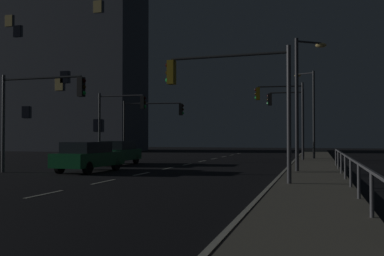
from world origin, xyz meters
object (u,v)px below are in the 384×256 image
Objects in this scene: traffic_light_near_right at (288,111)px; traffic_light_near_left at (230,86)px; street_lamp_corner at (311,106)px; street_lamp_far_end at (302,91)px; traffic_light_mid_left at (282,106)px; traffic_light_overhead_east at (120,113)px; car at (88,156)px; car_oncoming at (117,152)px; building_distant at (56,73)px; traffic_light_far_right at (151,117)px; traffic_light_far_center at (39,102)px.

traffic_light_near_left is at bearing -93.01° from traffic_light_near_right.
street_lamp_far_end is (-0.26, -13.86, -0.19)m from street_lamp_corner.
traffic_light_overhead_east is at bearing -162.22° from traffic_light_mid_left.
car is 16.06m from traffic_light_mid_left.
car_oncoming is (-1.21, 5.92, 0.00)m from car.
traffic_light_near_right is at bearing -28.14° from building_distant.
traffic_light_mid_left is 1.05× the size of traffic_light_near_right.
traffic_light_near_left reaches higher than traffic_light_far_right.
car is at bearing -169.58° from street_lamp_far_end.
traffic_light_mid_left is at bearing 17.78° from traffic_light_overhead_east.
car is 9.95m from traffic_light_overhead_east.
traffic_light_near_right is 0.78× the size of street_lamp_corner.
street_lamp_corner is at bearing 82.21° from traffic_light_near_left.
street_lamp_far_end is at bearing -28.51° from traffic_light_overhead_east.
car_oncoming is at bearing -140.89° from street_lamp_corner.
car_oncoming is at bearing 133.47° from traffic_light_near_left.
car_oncoming is 7.92m from traffic_light_far_right.
traffic_light_overhead_east is at bearing 105.60° from car.
building_distant reaches higher than street_lamp_far_end.
traffic_light_near_right is (9.25, 14.75, 3.10)m from car.
traffic_light_mid_left is 12.13m from traffic_light_overhead_east.
car_oncoming is 0.19× the size of building_distant.
traffic_light_near_left is at bearing -49.15° from building_distant.
traffic_light_near_right is 0.83× the size of street_lamp_far_end.
traffic_light_far_right is at bearing 77.90° from traffic_light_overhead_east.
traffic_light_far_center is (-11.24, -16.13, -0.31)m from traffic_light_near_right.
traffic_light_near_right reaches higher than car_oncoming.
building_distant is at bearing 129.78° from car_oncoming.
traffic_light_mid_left is 11.06m from street_lamp_far_end.
street_lamp_corner is 38.02m from building_distant.
traffic_light_far_center is (-10.25, 2.69, -0.13)m from traffic_light_near_left.
car_oncoming is at bearing -139.81° from traffic_light_near_right.
street_lamp_far_end is at bearing 14.79° from traffic_light_far_center.
street_lamp_corner is 1.06× the size of street_lamp_far_end.
traffic_light_far_center reaches higher than traffic_light_far_right.
street_lamp_corner reaches higher than street_lamp_far_end.
traffic_light_overhead_east is 15.11m from street_lamp_corner.
street_lamp_corner reaches higher than car_oncoming.
traffic_light_far_right reaches higher than car_oncoming.
street_lamp_far_end is at bearing -42.57° from traffic_light_far_right.
car is at bearing -82.86° from traffic_light_far_right.
car is 11.40m from street_lamp_far_end.
building_distant is at bearing 125.61° from car.
traffic_light_far_right is 12.92m from street_lamp_corner.
building_distant is (-33.85, 16.10, 6.32)m from street_lamp_corner.
car is 0.78× the size of traffic_light_mid_left.
traffic_light_far_center is at bearing 165.32° from traffic_light_near_left.
building_distant reaches higher than car_oncoming.
traffic_light_mid_left is at bearing -2.50° from traffic_light_far_right.
traffic_light_mid_left is at bearing -30.87° from building_distant.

